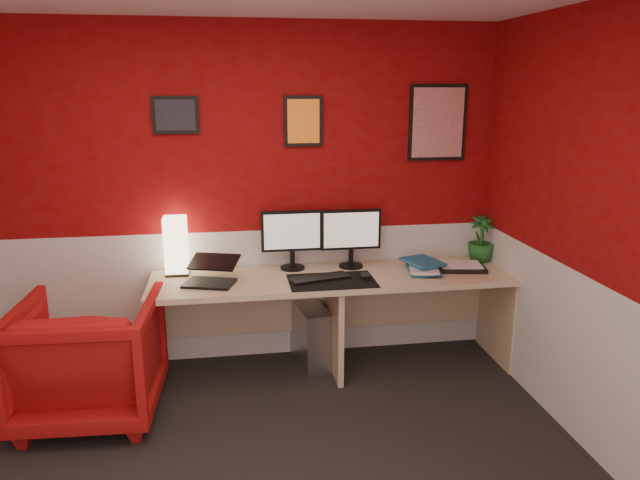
{
  "coord_description": "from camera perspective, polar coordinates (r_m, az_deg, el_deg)",
  "views": [
    {
      "loc": [
        0.01,
        -2.59,
        2.04
      ],
      "look_at": [
        0.6,
        1.21,
        1.05
      ],
      "focal_mm": 33.4,
      "sensor_mm": 36.0,
      "label": 1
    }
  ],
  "objects": [
    {
      "name": "book_middle",
      "position": [
        4.35,
        8.57,
        -2.68
      ],
      "size": [
        0.27,
        0.32,
        0.02
      ],
      "primitive_type": "imported",
      "rotation": [
        0.0,
        0.0,
        -0.26
      ],
      "color": "silver",
      "rests_on": "book_bottom"
    },
    {
      "name": "zen_tray",
      "position": [
        4.53,
        13.27,
        -2.55
      ],
      "size": [
        0.39,
        0.31,
        0.03
      ],
      "primitive_type": "cube",
      "rotation": [
        0.0,
        0.0,
        -0.17
      ],
      "color": "black",
      "rests_on": "desk"
    },
    {
      "name": "wainscot_right",
      "position": [
        3.61,
        26.35,
        -12.43
      ],
      "size": [
        0.01,
        3.5,
        1.0
      ],
      "primitive_type": "cube",
      "color": "silver",
      "rests_on": "ground"
    },
    {
      "name": "desk_mat",
      "position": [
        4.14,
        1.14,
        -3.94
      ],
      "size": [
        0.6,
        0.38,
        0.01
      ],
      "primitive_type": "cube",
      "color": "black",
      "rests_on": "desk"
    },
    {
      "name": "wall_back",
      "position": [
        4.41,
        -8.86,
        3.97
      ],
      "size": [
        4.0,
        0.01,
        2.5
      ],
      "primitive_type": "cube",
      "color": "maroon",
      "rests_on": "ground"
    },
    {
      "name": "pc_tower",
      "position": [
        4.55,
        -0.86,
        -9.06
      ],
      "size": [
        0.28,
        0.48,
        0.45
      ],
      "primitive_type": "cube",
      "rotation": [
        0.0,
        0.0,
        0.18
      ],
      "color": "#99999E",
      "rests_on": "ground"
    },
    {
      "name": "laptop",
      "position": [
        4.11,
        -10.61,
        -2.76
      ],
      "size": [
        0.38,
        0.32,
        0.22
      ],
      "primitive_type": "cube",
      "rotation": [
        0.0,
        0.0,
        -0.31
      ],
      "color": "black",
      "rests_on": "desk"
    },
    {
      "name": "art_center",
      "position": [
        4.36,
        -1.61,
        11.31
      ],
      "size": [
        0.28,
        0.02,
        0.36
      ],
      "primitive_type": "cube",
      "color": "orange",
      "rests_on": "wall_back"
    },
    {
      "name": "potted_plant",
      "position": [
        4.73,
        15.17,
        0.11
      ],
      "size": [
        0.21,
        0.21,
        0.36
      ],
      "primitive_type": "imported",
      "rotation": [
        0.0,
        0.0,
        -0.08
      ],
      "color": "#19591E",
      "rests_on": "desk"
    },
    {
      "name": "shoji_lamp",
      "position": [
        4.37,
        -13.62,
        -0.67
      ],
      "size": [
        0.16,
        0.16,
        0.4
      ],
      "primitive_type": "cube",
      "color": "#FFE5B2",
      "rests_on": "desk"
    },
    {
      "name": "art_left",
      "position": [
        4.34,
        -13.68,
        11.56
      ],
      "size": [
        0.32,
        0.02,
        0.26
      ],
      "primitive_type": "cube",
      "color": "black",
      "rests_on": "wall_back"
    },
    {
      "name": "book_bottom",
      "position": [
        4.38,
        8.48,
        -2.91
      ],
      "size": [
        0.25,
        0.32,
        0.03
      ],
      "primitive_type": "imported",
      "rotation": [
        0.0,
        0.0,
        -0.13
      ],
      "color": "#1E618B",
      "rests_on": "desk"
    },
    {
      "name": "wainscot_back",
      "position": [
        4.6,
        -8.5,
        -5.26
      ],
      "size": [
        4.0,
        0.01,
        1.0
      ],
      "primitive_type": "cube",
      "color": "silver",
      "rests_on": "ground"
    },
    {
      "name": "armchair",
      "position": [
        4.07,
        -21.21,
        -10.5
      ],
      "size": [
        0.87,
        0.9,
        0.78
      ],
      "primitive_type": "imported",
      "rotation": [
        0.0,
        0.0,
        3.09
      ],
      "color": "red",
      "rests_on": "ground"
    },
    {
      "name": "monitor_left",
      "position": [
        4.35,
        -2.7,
        0.89
      ],
      "size": [
        0.45,
        0.06,
        0.58
      ],
      "primitive_type": "cube",
      "color": "black",
      "rests_on": "desk"
    },
    {
      "name": "art_right",
      "position": [
        4.6,
        11.19,
        10.97
      ],
      "size": [
        0.44,
        0.02,
        0.56
      ],
      "primitive_type": "cube",
      "color": "red",
      "rests_on": "wall_back"
    },
    {
      "name": "monitor_right",
      "position": [
        4.4,
        3.02,
        1.04
      ],
      "size": [
        0.45,
        0.06,
        0.58
      ],
      "primitive_type": "cube",
      "color": "black",
      "rests_on": "desk"
    },
    {
      "name": "wall_right",
      "position": [
        3.36,
        27.85,
        -0.86
      ],
      "size": [
        0.01,
        3.5,
        2.5
      ],
      "primitive_type": "cube",
      "color": "maroon",
      "rests_on": "ground"
    },
    {
      "name": "book_top",
      "position": [
        4.36,
        8.61,
        -2.31
      ],
      "size": [
        0.31,
        0.36,
        0.03
      ],
      "primitive_type": "imported",
      "rotation": [
        0.0,
        0.0,
        0.31
      ],
      "color": "#1E618B",
      "rests_on": "book_middle"
    },
    {
      "name": "desk",
      "position": [
        4.39,
        1.33,
        -7.96
      ],
      "size": [
        2.6,
        0.65,
        0.73
      ],
      "primitive_type": "cube",
      "color": "#D2B486",
      "rests_on": "ground"
    },
    {
      "name": "keyboard",
      "position": [
        4.17,
        -0.03,
        -3.65
      ],
      "size": [
        0.44,
        0.24,
        0.02
      ],
      "primitive_type": "cube",
      "rotation": [
        0.0,
        0.0,
        0.24
      ],
      "color": "black",
      "rests_on": "desk_mat"
    },
    {
      "name": "mouse",
      "position": [
        4.19,
        4.32,
        -3.48
      ],
      "size": [
        0.07,
        0.11,
        0.03
      ],
      "primitive_type": "cube",
      "rotation": [
        0.0,
        0.0,
        -0.11
      ],
      "color": "black",
      "rests_on": "desk_mat"
    }
  ]
}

